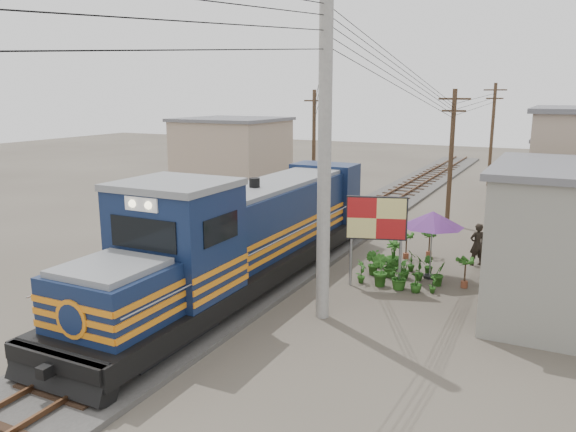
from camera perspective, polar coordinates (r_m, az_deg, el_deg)
The scene contains 14 objects.
ground at distance 19.67m, azimuth -5.44°, elevation -7.87°, with size 120.00×120.00×0.00m, color #473F35.
ballast at distance 28.25m, azimuth 5.29°, elevation -1.40°, with size 3.60×70.00×0.16m, color #595651.
track at distance 28.21m, azimuth 5.30°, elevation -1.05°, with size 1.15×70.00×0.12m.
locomotive at distance 19.81m, azimuth -4.27°, elevation -2.16°, with size 3.14×17.10×4.24m.
utility_pole_main at distance 16.49m, azimuth 3.72°, elevation 6.12°, with size 0.40×0.40×10.00m.
wooden_pole_mid at distance 30.26m, azimuth 16.24°, elevation 6.00°, with size 1.60×0.24×7.00m.
wooden_pole_far at distance 44.00m, azimuth 20.02°, elevation 7.94°, with size 1.60×0.24×7.50m.
wooden_pole_left at distance 36.88m, azimuth 2.65°, elevation 7.54°, with size 1.60×0.24×7.00m.
power_lines at distance 26.10m, azimuth 4.09°, elevation 14.06°, with size 9.65×19.00×3.30m.
shophouse_left at distance 37.56m, azimuth -5.66°, elevation 5.95°, with size 6.30×6.30×5.20m.
billboard at distance 19.88m, azimuth 8.98°, elevation -0.48°, with size 2.06×0.77×3.28m.
market_umbrella at distance 21.27m, azimuth 14.49°, elevation -0.34°, with size 2.90×2.90×2.56m.
vendor at distance 23.70m, azimuth 18.66°, elevation -2.76°, with size 0.63×0.41×1.73m, color black.
plant_nursery at distance 21.29m, azimuth 10.97°, elevation -5.14°, with size 3.27×3.22×1.14m.
Camera 1 is at (9.83, -15.62, 6.80)m, focal length 35.00 mm.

